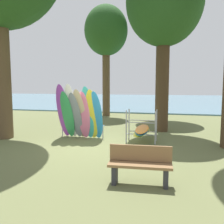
{
  "coord_description": "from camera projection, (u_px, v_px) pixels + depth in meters",
  "views": [
    {
      "loc": [
        2.79,
        -8.1,
        2.19
      ],
      "look_at": [
        0.39,
        1.49,
        1.1
      ],
      "focal_mm": 38.71,
      "sensor_mm": 36.0,
      "label": 1
    }
  ],
  "objects": [
    {
      "name": "board_storage_rack",
      "position": [
        142.0,
        130.0,
        9.37
      ],
      "size": [
        1.15,
        2.12,
        1.25
      ],
      "color": "#9EA0A5",
      "rests_on": "ground"
    },
    {
      "name": "ground_plane",
      "position": [
        92.0,
        146.0,
        8.73
      ],
      "size": [
        80.0,
        80.0,
        0.0
      ],
      "primitive_type": "plane",
      "color": "#60663D"
    },
    {
      "name": "tree_far_right_back",
      "position": [
        160.0,
        5.0,
        15.75
      ],
      "size": [
        3.58,
        3.58,
        9.56
      ],
      "color": "#4C3823",
      "rests_on": "ground"
    },
    {
      "name": "lake_water",
      "position": [
        153.0,
        100.0,
        36.13
      ],
      "size": [
        80.0,
        36.0,
        0.1
      ],
      "primitive_type": "cube",
      "color": "slate",
      "rests_on": "ground"
    },
    {
      "name": "leaning_board_pile",
      "position": [
        79.0,
        114.0,
        9.88
      ],
      "size": [
        2.02,
        0.81,
        2.26
      ],
      "color": "purple",
      "rests_on": "ground"
    },
    {
      "name": "park_bench",
      "position": [
        140.0,
        164.0,
        5.36
      ],
      "size": [
        1.43,
        0.51,
        0.85
      ],
      "color": "#2D2D33",
      "rests_on": "ground"
    },
    {
      "name": "tree_far_left_back",
      "position": [
        106.0,
        33.0,
        16.99
      ],
      "size": [
        3.05,
        3.05,
        7.8
      ],
      "color": "brown",
      "rests_on": "ground"
    },
    {
      "name": "tree_mid_behind",
      "position": [
        164.0,
        4.0,
        11.02
      ],
      "size": [
        3.53,
        3.53,
        8.04
      ],
      "color": "#42301E",
      "rests_on": "ground"
    }
  ]
}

